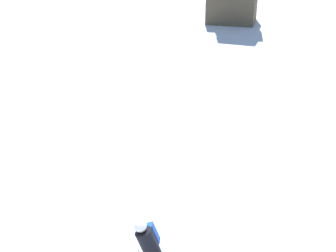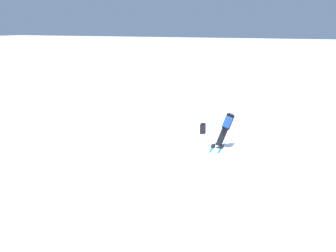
{
  "view_description": "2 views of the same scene",
  "coord_description": "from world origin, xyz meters",
  "views": [
    {
      "loc": [
        1.89,
        -7.0,
        7.09
      ],
      "look_at": [
        -0.98,
        4.09,
        1.74
      ],
      "focal_mm": 50.0,
      "sensor_mm": 36.0,
      "label": 1
    },
    {
      "loc": [
        -6.28,
        18.27,
        5.17
      ],
      "look_at": [
        1.17,
        2.7,
        1.39
      ],
      "focal_mm": 50.0,
      "sensor_mm": 36.0,
      "label": 2
    }
  ],
  "objects": [
    {
      "name": "skier",
      "position": [
        -0.22,
        -0.03,
        0.97
      ],
      "size": [
        1.5,
        1.76,
        1.77
      ],
      "rotation": [
        0.0,
        0.0,
        0.17
      ],
      "color": "#1E7AC6",
      "rests_on": "ground"
    }
  ]
}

